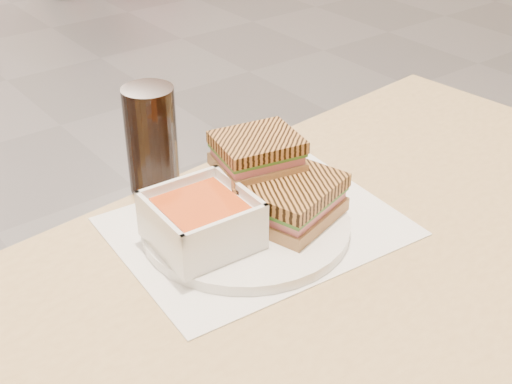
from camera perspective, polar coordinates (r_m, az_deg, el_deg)
main_table at (r=0.96m, az=7.61°, el=-12.03°), size 1.26×0.81×0.75m
tray_liner at (r=0.96m, az=0.11°, el=-2.84°), size 0.40×0.32×0.00m
plate at (r=0.95m, az=-0.84°, el=-2.74°), size 0.28×0.28×0.02m
soup_bowl at (r=0.89m, az=-4.48°, el=-2.50°), size 0.13×0.13×0.07m
panini_lower at (r=0.94m, az=3.00°, el=-0.62°), size 0.15×0.14×0.06m
panini_upper at (r=0.95m, az=0.09°, el=3.21°), size 0.13×0.11×0.05m
cola_glass at (r=1.02m, az=-8.56°, el=4.27°), size 0.07×0.07×0.16m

